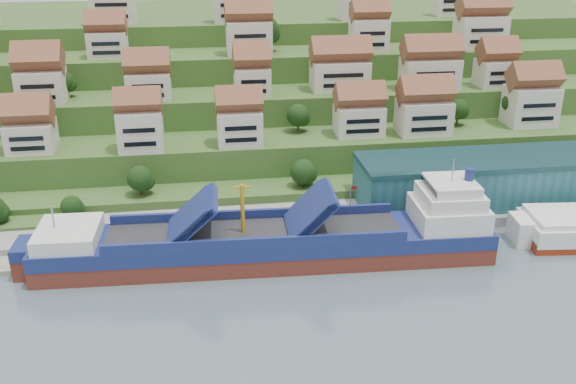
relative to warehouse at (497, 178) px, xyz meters
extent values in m
plane|color=slate|center=(-52.00, -17.00, -7.20)|extent=(300.00, 300.00, 0.00)
cube|color=gray|center=(-32.00, -2.00, -6.10)|extent=(180.00, 14.00, 2.20)
cube|color=#2D4C1E|center=(-52.00, 69.00, -5.20)|extent=(260.00, 128.00, 4.00)
cube|color=#2D4C1E|center=(-52.00, 74.00, -1.70)|extent=(260.00, 118.00, 11.00)
cube|color=#2D4C1E|center=(-52.00, 82.00, 1.80)|extent=(260.00, 102.00, 18.00)
cube|color=#2D4C1E|center=(-52.00, 90.00, 5.30)|extent=(260.00, 86.00, 25.00)
cube|color=#2D4C1E|center=(-52.00, 99.00, 8.30)|extent=(260.00, 68.00, 31.00)
cube|color=beige|center=(-99.53, 22.06, 7.01)|extent=(10.10, 8.57, 6.42)
cube|color=beige|center=(-75.53, 18.58, 8.31)|extent=(9.72, 7.03, 9.02)
cube|color=beige|center=(-53.63, 19.57, 7.74)|extent=(9.99, 7.62, 7.89)
cube|color=beige|center=(-25.06, 22.82, 7.30)|extent=(11.17, 7.73, 7.00)
cube|color=beige|center=(-9.61, 21.51, 7.77)|extent=(12.16, 8.26, 7.95)
cube|color=beige|center=(18.96, 24.47, 8.62)|extent=(11.81, 8.31, 9.64)
cube|color=beige|center=(-99.16, 37.20, 14.66)|extent=(10.68, 8.98, 7.72)
cube|color=beige|center=(-74.23, 36.64, 14.03)|extent=(10.53, 7.90, 6.46)
cube|color=beige|center=(-49.03, 36.75, 14.24)|extent=(8.67, 8.56, 6.89)
cube|color=beige|center=(-26.31, 39.12, 14.46)|extent=(14.46, 8.36, 7.32)
cube|color=beige|center=(-3.26, 36.58, 14.69)|extent=(14.32, 8.18, 7.77)
cube|color=beige|center=(14.77, 36.85, 14.22)|extent=(9.31, 8.04, 6.85)
cube|color=beige|center=(-85.12, 54.38, 21.12)|extent=(9.98, 7.30, 6.64)
cube|color=beige|center=(-48.15, 53.32, 22.16)|extent=(11.87, 7.79, 8.73)
cube|color=beige|center=(-15.45, 52.46, 22.18)|extent=(9.84, 7.14, 8.76)
cube|color=beige|center=(16.98, 53.42, 22.25)|extent=(13.31, 8.47, 8.89)
cube|color=beige|center=(-84.85, 71.90, 28.47)|extent=(12.44, 7.51, 9.35)
cube|color=beige|center=(-50.63, 70.98, 28.07)|extent=(11.81, 8.15, 8.53)
cube|color=beige|center=(-13.35, 71.04, 27.85)|extent=(12.61, 8.73, 8.10)
cube|color=beige|center=(15.87, 76.09, 27.51)|extent=(8.48, 7.05, 7.42)
ellipsoid|color=#1A3812|center=(-40.72, 9.11, 0.19)|extent=(5.66, 5.66, 5.66)
ellipsoid|color=#1A3812|center=(-75.71, 9.29, 0.62)|extent=(5.47, 5.47, 5.47)
ellipsoid|color=#1A3812|center=(0.95, 26.11, 8.03)|extent=(4.98, 4.98, 4.98)
ellipsoid|color=#1A3812|center=(14.97, 26.11, 9.11)|extent=(5.24, 5.24, 5.24)
ellipsoid|color=#1A3812|center=(-39.07, 26.66, 7.98)|extent=(5.45, 5.45, 5.45)
ellipsoid|color=#1A3812|center=(-104.08, 42.38, 15.03)|extent=(5.08, 5.08, 5.08)
ellipsoid|color=#1A3812|center=(-94.73, 40.97, 14.70)|extent=(5.10, 5.10, 5.10)
ellipsoid|color=#1A3812|center=(-43.45, 56.21, 23.79)|extent=(7.36, 7.36, 7.36)
ellipsoid|color=#1A3812|center=(-14.74, 56.97, 21.72)|extent=(4.68, 4.68, 4.68)
ellipsoid|color=#1A3812|center=(-88.85, 2.00, -1.76)|extent=(4.37, 4.37, 4.37)
cube|color=#255E66|center=(0.00, 0.00, 0.00)|extent=(60.00, 15.00, 10.00)
cylinder|color=gray|center=(-34.00, -7.00, -1.00)|extent=(0.16, 0.16, 8.00)
cube|color=maroon|center=(-33.40, -7.00, 2.60)|extent=(1.20, 0.05, 0.80)
cube|color=maroon|center=(-51.68, -15.91, -6.20)|extent=(83.05, 16.02, 5.30)
cube|color=navy|center=(-51.68, -15.91, -2.65)|extent=(83.05, 16.15, 2.75)
cube|color=silver|center=(-86.60, -14.50, 0.00)|extent=(11.07, 12.49, 2.75)
cube|color=#262628|center=(-53.79, -15.83, -1.27)|extent=(53.34, 12.92, 0.32)
cube|color=navy|center=(-65.43, -15.36, 2.33)|extent=(8.40, 12.00, 7.32)
cube|color=navy|center=(-44.27, -16.21, 2.33)|extent=(8.00, 11.99, 7.74)
cylinder|color=gold|center=(-55.91, -15.74, 3.39)|extent=(0.77, 0.77, 9.53)
cube|color=silver|center=(-17.82, -17.28, 0.74)|extent=(13.18, 12.57, 4.24)
cube|color=silver|center=(-17.82, -17.28, 4.13)|extent=(11.02, 11.22, 2.65)
cube|color=silver|center=(-17.82, -17.28, 6.36)|extent=(8.85, 9.86, 1.91)
cylinder|color=navy|center=(-14.64, -17.40, 8.37)|extent=(1.76, 1.76, 2.33)
camera|label=1|loc=(-62.93, -119.83, 50.58)|focal=40.00mm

